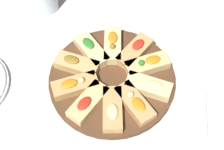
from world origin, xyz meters
name	(u,v)px	position (x,y,z in m)	size (l,w,h in m)	color
ground_plane	(112,81)	(0.00, 0.00, 0.00)	(3.00, 3.00, 0.00)	silver
serving_board	(112,79)	(0.00, 0.00, 0.01)	(0.31, 0.31, 0.02)	#51331E
focaccia_slice_0	(147,64)	(0.09, 0.01, 0.03)	(0.11, 0.06, 0.03)	#DBB775
focaccia_slice_1	(135,51)	(0.07, 0.06, 0.03)	(0.11, 0.10, 0.03)	tan
focaccia_slice_2	(113,45)	(0.02, 0.09, 0.03)	(0.07, 0.11, 0.03)	#E5C689
focaccia_slice_3	(91,50)	(-0.04, 0.08, 0.03)	(0.08, 0.12, 0.03)	#E5C689
focaccia_slice_4	(77,64)	(-0.08, 0.05, 0.03)	(0.11, 0.09, 0.03)	tan
focaccia_slice_5	(75,85)	(-0.09, -0.01, 0.03)	(0.11, 0.06, 0.03)	tan
focaccia_slice_6	(88,102)	(-0.07, -0.06, 0.03)	(0.11, 0.10, 0.03)	#DBB775
focaccia_slice_7	(112,109)	(-0.02, -0.09, 0.03)	(0.06, 0.11, 0.03)	tan
focaccia_slice_8	(135,103)	(0.03, -0.08, 0.03)	(0.08, 0.12, 0.03)	tan
focaccia_slice_9	(149,86)	(0.08, -0.05, 0.03)	(0.11, 0.09, 0.03)	#E5C689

